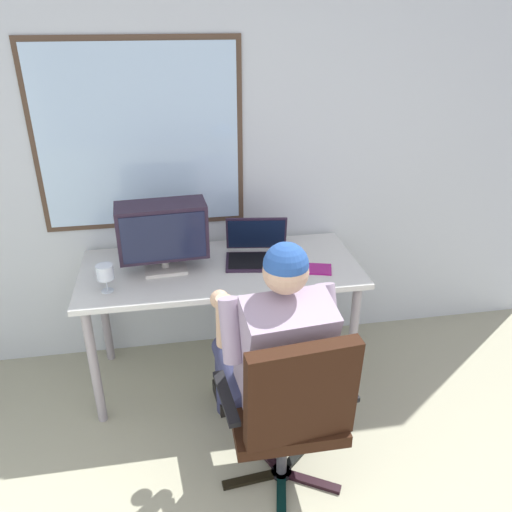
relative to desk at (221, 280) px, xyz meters
name	(u,v)px	position (x,y,z in m)	size (l,w,h in m)	color
wall_rear	(220,140)	(0.06, 0.40, 0.70)	(4.41, 0.08, 2.73)	silver
desk	(221,280)	(0.00, 0.00, 0.00)	(1.55, 0.69, 0.75)	gray
office_chair	(291,407)	(0.20, -0.91, -0.15)	(0.61, 0.57, 0.92)	black
person_seated	(274,348)	(0.17, -0.64, -0.03)	(0.56, 0.87, 1.24)	#323457
crt_monitor	(162,231)	(-0.30, 0.01, 0.32)	(0.49, 0.24, 0.39)	beige
laptop	(257,249)	(0.22, 0.07, 0.15)	(0.39, 0.34, 0.23)	#291C2F
wine_glass	(105,273)	(-0.60, -0.17, 0.19)	(0.09, 0.09, 0.15)	silver
cd_case	(318,269)	(0.53, -0.13, 0.09)	(0.17, 0.16, 0.01)	#93136C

